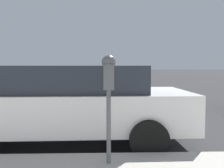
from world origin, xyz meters
TOP-DOWN VIEW (x-y plane):
  - ground_plane at (0.00, 0.00)m, footprint 220.00×220.00m
  - parking_meter at (-2.62, -0.11)m, footprint 0.21×0.19m
  - car_white at (-1.11, 0.70)m, footprint 2.20×4.85m

SIDE VIEW (x-z plane):
  - ground_plane at x=0.00m, z-range 0.00..0.00m
  - car_white at x=-1.11m, z-range 0.05..1.55m
  - parking_meter at x=-2.62m, z-range 0.55..2.03m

